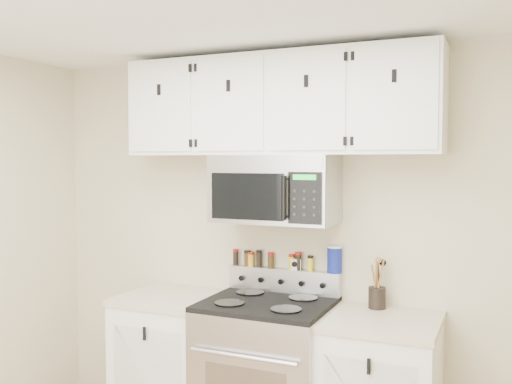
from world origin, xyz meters
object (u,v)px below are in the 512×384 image
utensil_crock (377,296)px  salt_canister (334,259)px  range (267,376)px  microwave (275,189)px

utensil_crock → salt_canister: salt_canister is taller
range → microwave: size_ratio=1.45×
utensil_crock → salt_canister: 0.35m
utensil_crock → range: bearing=-161.0°
range → utensil_crock: (0.62, 0.22, 0.51)m
utensil_crock → microwave: bearing=-171.9°
microwave → utensil_crock: 0.89m
utensil_crock → salt_canister: size_ratio=1.74×
range → utensil_crock: bearing=19.0°
salt_canister → range: bearing=-140.3°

